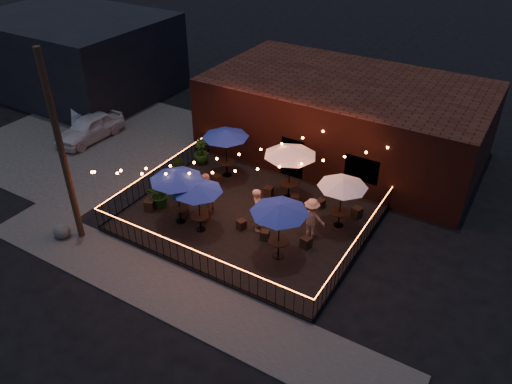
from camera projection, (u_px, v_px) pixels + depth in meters
ground at (223, 244)px, 20.48m from camera, size 110.00×110.00×0.00m
patio at (249, 218)px, 21.87m from camera, size 10.00×8.00×0.15m
sidewalk at (173, 292)px, 18.13m from camera, size 18.00×2.50×0.05m
parking_lot at (89, 138)px, 28.53m from camera, size 11.00×12.00×0.02m
brick_building at (345, 117)px, 26.11m from camera, size 14.00×8.00×4.00m
background_building at (75, 54)px, 33.35m from camera, size 12.00×9.00×5.00m
utility_pole at (62, 152)px, 18.76m from camera, size 0.26×0.26×8.00m
fence_front at (192, 260)px, 18.68m from camera, size 10.00×0.04×1.04m
fence_left at (159, 176)px, 23.71m from camera, size 0.04×8.00×1.04m
fence_right at (358, 245)px, 19.38m from camera, size 0.04×8.00×1.04m
festoon_lights at (224, 167)px, 20.75m from camera, size 10.02×8.72×1.32m
cafe_table_0 at (176, 177)px, 20.33m from camera, size 2.87×2.87×2.47m
cafe_table_1 at (226, 134)px, 23.55m from camera, size 2.58×2.58×2.48m
cafe_table_2 at (198, 188)px, 19.95m from camera, size 2.58×2.58×2.26m
cafe_table_3 at (290, 152)px, 21.81m from camera, size 2.45×2.45×2.61m
cafe_table_4 at (280, 209)px, 18.39m from camera, size 2.95×2.95×2.48m
cafe_table_5 at (343, 184)px, 20.17m from camera, size 2.68×2.68×2.29m
bistro_chair_0 at (150, 205)px, 22.15m from camera, size 0.55×0.55×0.50m
bistro_chair_1 at (183, 214)px, 21.67m from camera, size 0.40×0.40×0.41m
bistro_chair_2 at (187, 173)px, 24.46m from camera, size 0.49×0.49×0.49m
bistro_chair_3 at (217, 179)px, 24.06m from camera, size 0.46×0.46×0.41m
bistro_chair_4 at (204, 215)px, 21.54m from camera, size 0.50×0.50×0.48m
bistro_chair_5 at (241, 224)px, 21.04m from camera, size 0.43×0.43×0.40m
bistro_chair_6 at (269, 191)px, 23.13m from camera, size 0.43×0.43×0.45m
bistro_chair_7 at (295, 200)px, 22.53m from camera, size 0.52×0.52×0.47m
bistro_chair_8 at (265, 235)px, 20.44m from camera, size 0.42×0.42×0.40m
bistro_chair_9 at (306, 242)px, 20.00m from camera, size 0.46×0.46×0.45m
bistro_chair_10 at (320, 203)px, 22.34m from camera, size 0.42×0.42×0.40m
bistro_chair_11 at (357, 212)px, 21.71m from camera, size 0.51×0.51×0.47m
patron_a at (258, 210)px, 20.58m from camera, size 0.71×0.84×1.97m
patron_b at (206, 194)px, 21.64m from camera, size 0.95×1.09×1.91m
patron_c at (311, 218)px, 20.28m from camera, size 1.24×0.85×1.76m
potted_shrub_a at (160, 194)px, 22.20m from camera, size 1.42×1.34×1.26m
potted_shrub_b at (177, 168)px, 24.09m from camera, size 0.89×0.81×1.31m
potted_shrub_c at (201, 151)px, 25.46m from camera, size 0.80×0.80×1.35m
cooler at (179, 190)px, 22.92m from camera, size 0.66×0.56×0.75m
boulder at (62, 231)px, 20.69m from camera, size 0.89×0.78×0.65m
car_white at (90, 128)px, 28.02m from camera, size 1.80×4.23×1.43m
car_silver at (85, 111)px, 29.86m from camera, size 4.28×4.05×1.44m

